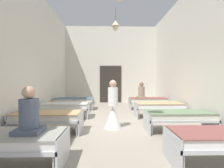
{
  "coord_description": "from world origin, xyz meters",
  "views": [
    {
      "loc": [
        -0.17,
        -5.79,
        1.48
      ],
      "look_at": [
        0.0,
        1.35,
        1.31
      ],
      "focal_mm": 27.52,
      "sensor_mm": 36.0,
      "label": 1
    }
  ],
  "objects": [
    {
      "name": "bed_left_row_2",
      "position": [
        -1.87,
        0.95,
        0.44
      ],
      "size": [
        1.9,
        0.84,
        0.57
      ],
      "color": "#B7BCC1",
      "rests_on": "ground"
    },
    {
      "name": "bed_right_row_3",
      "position": [
        1.87,
        2.85,
        0.44
      ],
      "size": [
        1.9,
        0.84,
        0.57
      ],
      "color": "#B7BCC1",
      "rests_on": "ground"
    },
    {
      "name": "nurse_near_aisle",
      "position": [
        -0.02,
        -0.59,
        0.53
      ],
      "size": [
        0.52,
        0.52,
        1.49
      ],
      "rotation": [
        0.0,
        0.0,
        5.09
      ],
      "color": "white",
      "rests_on": "ground"
    },
    {
      "name": "bed_right_row_0",
      "position": [
        1.87,
        -2.85,
        0.44
      ],
      "size": [
        1.9,
        0.84,
        0.57
      ],
      "color": "#B7BCC1",
      "rests_on": "ground"
    },
    {
      "name": "bed_left_row_1",
      "position": [
        -1.87,
        -0.95,
        0.44
      ],
      "size": [
        1.9,
        0.84,
        0.57
      ],
      "color": "#B7BCC1",
      "rests_on": "ground"
    },
    {
      "name": "bed_left_row_0",
      "position": [
        -1.87,
        -2.85,
        0.44
      ],
      "size": [
        1.9,
        0.84,
        0.57
      ],
      "color": "#B7BCC1",
      "rests_on": "ground"
    },
    {
      "name": "ground_plane",
      "position": [
        0.0,
        0.0,
        -0.05
      ],
      "size": [
        6.43,
        11.52,
        0.1
      ],
      "primitive_type": "cube",
      "color": "#9E9384"
    },
    {
      "name": "bed_right_row_1",
      "position": [
        1.87,
        -0.95,
        0.44
      ],
      "size": [
        1.9,
        0.84,
        0.57
      ],
      "color": "#B7BCC1",
      "rests_on": "ground"
    },
    {
      "name": "bed_right_row_2",
      "position": [
        1.87,
        0.95,
        0.44
      ],
      "size": [
        1.9,
        0.84,
        0.57
      ],
      "color": "#B7BCC1",
      "rests_on": "ground"
    },
    {
      "name": "room_shell",
      "position": [
        0.0,
        1.25,
        2.49
      ],
      "size": [
        6.23,
        11.12,
        4.97
      ],
      "color": "silver",
      "rests_on": "ground"
    },
    {
      "name": "bed_left_row_3",
      "position": [
        -1.87,
        2.85,
        0.44
      ],
      "size": [
        1.9,
        0.84,
        0.57
      ],
      "color": "#B7BCC1",
      "rests_on": "ground"
    },
    {
      "name": "patient_seated_secondary",
      "position": [
        1.52,
        2.77,
        0.87
      ],
      "size": [
        0.44,
        0.44,
        0.8
      ],
      "color": "gray",
      "rests_on": "bed_right_row_3"
    },
    {
      "name": "patient_seated_primary",
      "position": [
        -1.52,
        -2.85,
        0.87
      ],
      "size": [
        0.44,
        0.44,
        0.8
      ],
      "color": "#515B70",
      "rests_on": "bed_left_row_0"
    }
  ]
}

